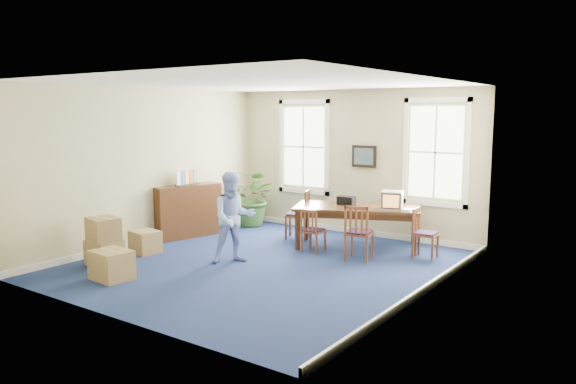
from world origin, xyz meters
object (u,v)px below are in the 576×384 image
Objects in this scene: credenza at (187,210)px; potted_plant at (253,198)px; cardboard_boxes at (117,241)px; man at (233,218)px; chair_near_left at (313,230)px; conference_table at (357,227)px; crt_tv at (392,200)px.

potted_plant is (0.42, 1.77, 0.08)m from credenza.
man is at bearing 42.61° from cardboard_boxes.
man is (-0.77, -1.47, 0.39)m from chair_near_left.
man reaches higher than conference_table.
man is 1.09× the size of credenza.
crt_tv is 0.26× the size of man.
conference_table is 1.62× the size of credenza.
cardboard_boxes reaches higher than chair_near_left.
cardboard_boxes is (-2.28, -2.85, 0.02)m from chair_near_left.
cardboard_boxes is (0.28, -4.17, -0.22)m from potted_plant.
man is 1.22× the size of potted_plant.
cardboard_boxes is at bearing -59.88° from credenza.
credenza reaches higher than conference_table.
man is at bearing -149.10° from crt_tv.
cardboard_boxes is at bearing -151.92° from crt_tv.
man is at bearing -10.93° from credenza.
credenza is (-4.21, -1.34, -0.42)m from crt_tv.
chair_near_left is 0.64× the size of potted_plant.
crt_tv is 0.32× the size of potted_plant.
potted_plant is at bearing 154.79° from crt_tv.
potted_plant is at bearing 90.42° from credenza.
conference_table is 4.62m from cardboard_boxes.
cardboard_boxes is (-2.78, -3.69, 0.04)m from conference_table.
conference_table is at bearing 34.05° from credenza.
potted_plant reaches higher than cardboard_boxes.
crt_tv is at bearing -145.76° from chair_near_left.
conference_table is 0.98m from chair_near_left.
conference_table is 1.54× the size of cardboard_boxes.
chair_near_left is at bearing -143.89° from conference_table.
crt_tv is 4.44m from credenza.
chair_near_left is 2.89m from potted_plant.
chair_near_left is at bearing -162.78° from crt_tv.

